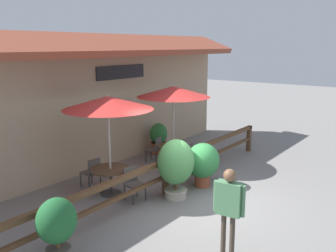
{
  "coord_description": "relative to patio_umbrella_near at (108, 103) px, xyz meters",
  "views": [
    {
      "loc": [
        -7.44,
        -4.59,
        3.86
      ],
      "look_at": [
        0.52,
        1.35,
        1.71
      ],
      "focal_mm": 40.0,
      "sensor_mm": 36.0,
      "label": 1
    }
  ],
  "objects": [
    {
      "name": "ground_plane",
      "position": [
        0.89,
        -2.18,
        -2.44
      ],
      "size": [
        60.0,
        60.0,
        0.0
      ],
      "primitive_type": "plane",
      "color": "slate"
    },
    {
      "name": "building_facade",
      "position": [
        0.89,
        1.92,
        -0.28
      ],
      "size": [
        14.28,
        1.49,
        4.23
      ],
      "color": "tan",
      "rests_on": "ground"
    },
    {
      "name": "patio_railing",
      "position": [
        0.89,
        -1.13,
        -1.75
      ],
      "size": [
        10.4,
        0.14,
        0.95
      ],
      "color": "brown",
      "rests_on": "ground"
    },
    {
      "name": "patio_umbrella_near",
      "position": [
        0.0,
        0.0,
        0.0
      ],
      "size": [
        2.3,
        2.3,
        2.65
      ],
      "color": "#B7B2A8",
      "rests_on": "ground"
    },
    {
      "name": "dining_table_near",
      "position": [
        0.0,
        0.0,
        -1.87
      ],
      "size": [
        1.03,
        1.03,
        0.71
      ],
      "color": "#4C3826",
      "rests_on": "ground"
    },
    {
      "name": "chair_near_streetside",
      "position": [
        0.07,
        -0.73,
        -1.96
      ],
      "size": [
        0.51,
        0.51,
        0.85
      ],
      "rotation": [
        0.0,
        0.0,
        -0.24
      ],
      "color": "#514C47",
      "rests_on": "ground"
    },
    {
      "name": "chair_near_wallside",
      "position": [
        -0.0,
        0.73,
        -1.96
      ],
      "size": [
        0.45,
        0.45,
        0.85
      ],
      "rotation": [
        0.0,
        0.0,
        3.07
      ],
      "color": "#514C47",
      "rests_on": "ground"
    },
    {
      "name": "patio_umbrella_middle",
      "position": [
        2.85,
        0.03,
        0.0
      ],
      "size": [
        2.3,
        2.3,
        2.65
      ],
      "color": "#B7B2A8",
      "rests_on": "ground"
    },
    {
      "name": "dining_table_middle",
      "position": [
        2.85,
        0.03,
        -1.87
      ],
      "size": [
        1.03,
        1.03,
        0.71
      ],
      "color": "#4C3826",
      "rests_on": "ground"
    },
    {
      "name": "chair_middle_streetside",
      "position": [
        2.82,
        -0.76,
        -1.96
      ],
      "size": [
        0.48,
        0.48,
        0.85
      ],
      "rotation": [
        0.0,
        0.0,
        0.15
      ],
      "color": "#514C47",
      "rests_on": "ground"
    },
    {
      "name": "chair_middle_wallside",
      "position": [
        2.91,
        0.83,
        -1.96
      ],
      "size": [
        0.5,
        0.5,
        0.85
      ],
      "rotation": [
        0.0,
        0.0,
        3.36
      ],
      "color": "#514C47",
      "rests_on": "ground"
    },
    {
      "name": "potted_plant_corner_fern",
      "position": [
        1.94,
        -1.63,
        -1.74
      ],
      "size": [
        1.0,
        0.9,
        1.23
      ],
      "color": "#9E4C33",
      "rests_on": "ground"
    },
    {
      "name": "potted_plant_small_flowering",
      "position": [
        -2.9,
        -1.62,
        -1.67
      ],
      "size": [
        0.73,
        0.66,
        1.28
      ],
      "color": "#564C47",
      "rests_on": "ground"
    },
    {
      "name": "potted_plant_broad_leaf",
      "position": [
        0.82,
        -1.52,
        -1.54
      ],
      "size": [
        1.01,
        0.91,
        1.55
      ],
      "color": "#B7AD99",
      "rests_on": "ground"
    },
    {
      "name": "potted_plant_tall_tropical",
      "position": [
        3.78,
        1.37,
        -1.87
      ],
      "size": [
        0.68,
        0.61,
        1.11
      ],
      "color": "#9E4C33",
      "rests_on": "ground"
    },
    {
      "name": "pedestrian",
      "position": [
        -0.87,
        -3.9,
        -1.34
      ],
      "size": [
        0.26,
        0.6,
        1.72
      ],
      "rotation": [
        0.0,
        0.0,
        1.68
      ],
      "color": "#42382D",
      "rests_on": "ground"
    }
  ]
}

